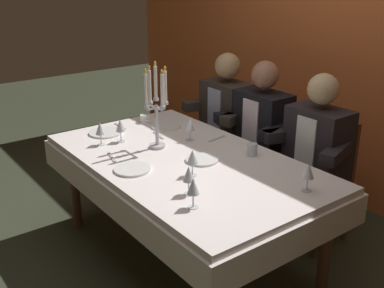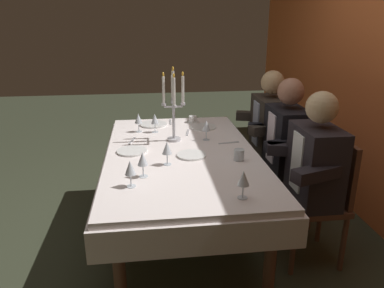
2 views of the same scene
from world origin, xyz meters
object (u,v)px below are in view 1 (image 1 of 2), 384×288
dinner_plate_2 (132,169)px  coffee_cup_0 (145,119)px  wine_glass_5 (308,172)px  wine_glass_2 (120,126)px  dinner_plate_3 (106,132)px  seated_diner_0 (227,112)px  wine_glass_4 (190,125)px  seated_diner_1 (263,125)px  dinner_plate_0 (202,160)px  wine_glass_6 (192,158)px  candelabra (156,108)px  seated_diner_2 (318,145)px  dinner_plate_1 (166,126)px  water_tumbler_0 (252,150)px  wine_glass_1 (189,175)px  wine_glass_0 (193,187)px  dining_table (185,175)px  wine_glass_3 (100,129)px

dinner_plate_2 → coffee_cup_0: size_ratio=1.71×
wine_glass_5 → wine_glass_2: bearing=-161.1°
dinner_plate_3 → seated_diner_0: seated_diner_0 is taller
wine_glass_4 → seated_diner_1: (0.07, 0.66, -0.12)m
dinner_plate_0 → seated_diner_0: size_ratio=0.17×
wine_glass_6 → seated_diner_0: size_ratio=0.13×
wine_glass_2 → wine_glass_5: same height
dinner_plate_3 → wine_glass_4: 0.65m
candelabra → dinner_plate_0: (0.37, 0.10, -0.27)m
seated_diner_0 → wine_glass_5: bearing=-24.2°
dinner_plate_2 → seated_diner_2: seated_diner_2 is taller
seated_diner_0 → seated_diner_2: (0.96, 0.00, 0.00)m
dinner_plate_2 → wine_glass_5: size_ratio=1.38×
dinner_plate_1 → seated_diner_1: (0.42, 0.63, -0.01)m
dinner_plate_2 → wine_glass_6: wine_glass_6 is taller
dinner_plate_1 → wine_glass_2: 0.46m
dinner_plate_1 → seated_diner_1: 0.76m
dinner_plate_2 → water_tumbler_0: 0.79m
wine_glass_6 → water_tumbler_0: 0.51m
dinner_plate_0 → wine_glass_6: (0.14, -0.18, 0.11)m
wine_glass_1 → seated_diner_0: bearing=131.4°
dinner_plate_2 → dinner_plate_3: size_ratio=0.91×
wine_glass_2 → coffee_cup_0: bearing=126.8°
dinner_plate_1 → wine_glass_5: (1.38, 0.01, 0.11)m
coffee_cup_0 → seated_diner_1: 0.93m
coffee_cup_0 → seated_diner_2: bearing=31.5°
coffee_cup_0 → water_tumbler_0: bearing=11.0°
wine_glass_5 → seated_diner_2: (-0.42, 0.62, -0.12)m
candelabra → wine_glass_0: 0.90m
wine_glass_2 → wine_glass_5: size_ratio=1.00×
candelabra → wine_glass_0: candelabra is taller
dining_table → dinner_plate_1: size_ratio=8.24×
wine_glass_4 → water_tumbler_0: size_ratio=2.07×
candelabra → wine_glass_1: candelabra is taller
dining_table → water_tumbler_0: 0.47m
dinner_plate_2 → coffee_cup_0: 0.93m
water_tumbler_0 → seated_diner_2: (0.13, 0.51, -0.04)m
wine_glass_1 → dinner_plate_1: bearing=152.2°
dinner_plate_1 → dinner_plate_2: same height
wine_glass_6 → wine_glass_4: bearing=144.6°
wine_glass_4 → wine_glass_5: (1.02, 0.04, 0.00)m
dinner_plate_1 → wine_glass_4: wine_glass_4 is taller
wine_glass_4 → seated_diner_2: seated_diner_2 is taller
dinner_plate_3 → wine_glass_3: bearing=-34.6°
dinner_plate_1 → wine_glass_0: bearing=-27.8°
seated_diner_0 → seated_diner_1: (0.43, 0.00, 0.00)m
wine_glass_2 → dining_table: bearing=19.3°
dinner_plate_1 → dining_table: bearing=-23.1°
dinner_plate_2 → seated_diner_1: 1.26m
wine_glass_5 → wine_glass_6: size_ratio=1.00×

